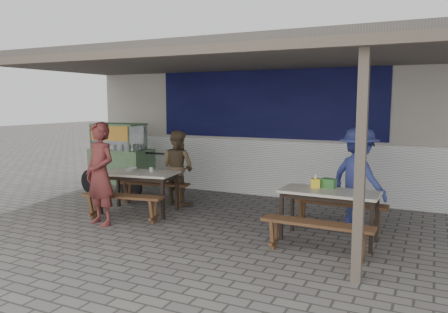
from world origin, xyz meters
The scene contains 17 objects.
ground centered at (0.00, 0.00, 0.00)m, with size 60.00×60.00×0.00m, color slate.
back_wall centered at (0.00, 3.58, 1.72)m, with size 9.00×1.28×3.50m.
warung_roof centered at (0.02, 0.90, 2.71)m, with size 9.00×4.21×2.81m.
table_left centered at (-1.75, 0.59, 0.67)m, with size 1.44×0.96×0.75m.
bench_left_street centered at (-1.65, -0.01, 0.34)m, with size 1.47×0.51×0.45m.
bench_left_wall centered at (-1.86, 1.19, 0.34)m, with size 1.47×0.51×0.45m.
table_right centered at (1.75, 0.41, 0.67)m, with size 1.40×0.66×0.75m.
bench_right_street centered at (1.73, -0.26, 0.34)m, with size 1.49×0.31×0.45m.
bench_right_wall centered at (1.76, 1.07, 0.34)m, with size 1.49×0.31×0.45m.
vendor_cart centered at (-3.15, 1.80, 0.84)m, with size 1.96×0.76×1.55m.
patron_street_side centered at (-1.84, -0.33, 0.85)m, with size 0.62×0.41×1.70m, color maroon.
patron_wall_side centered at (-1.47, 1.47, 0.74)m, with size 0.72×0.56×1.47m, color brown.
patron_right_table centered at (2.00, 1.33, 0.81)m, with size 1.05×0.60×1.63m, color #374291.
tissue_box centered at (1.51, 0.55, 0.82)m, with size 0.13×0.13×0.13m, color yellow.
donation_box centered at (1.69, 0.62, 0.82)m, with size 0.21×0.14×0.14m, color #377734.
condiment_jar centered at (-1.57, 0.72, 0.79)m, with size 0.07×0.07×0.08m, color silver.
condiment_bowl centered at (-2.00, 0.69, 0.78)m, with size 0.21×0.21×0.05m, color white.
Camera 1 is at (3.05, -5.80, 2.02)m, focal length 35.00 mm.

